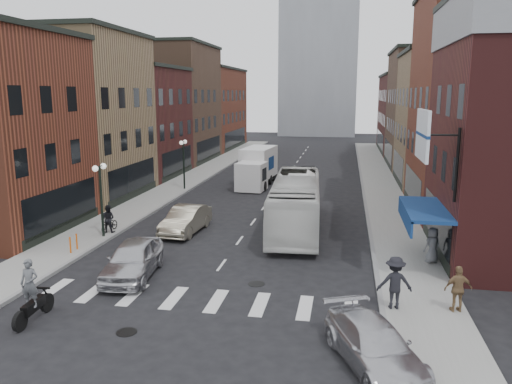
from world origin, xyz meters
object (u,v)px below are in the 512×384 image
(streetlamp_far, at_px, (184,155))
(ped_right_b, at_px, (458,289))
(billboard_sign, at_px, (425,136))
(ped_left_solo, at_px, (108,219))
(sedan_left_far, at_px, (186,220))
(ped_right_a, at_px, (395,283))
(box_truck, at_px, (257,168))
(parked_bicycle, at_px, (110,224))
(motorcycle_rider, at_px, (31,293))
(transit_bus, at_px, (296,203))
(sedan_left_near, at_px, (133,259))
(ped_right_c, at_px, (432,245))
(streetlamp_near, at_px, (101,187))
(curb_car, at_px, (374,345))
(bike_rack, at_px, (74,243))

(streetlamp_far, relative_size, ped_right_b, 2.42)
(billboard_sign, bearing_deg, ped_left_solo, 165.07)
(sedan_left_far, bearing_deg, ped_left_solo, -159.72)
(sedan_left_far, bearing_deg, ped_right_a, -35.22)
(box_truck, bearing_deg, ped_right_a, -62.82)
(streetlamp_far, height_order, parked_bicycle, streetlamp_far)
(streetlamp_far, relative_size, motorcycle_rider, 1.80)
(transit_bus, distance_m, sedan_left_near, 10.87)
(transit_bus, xyz_separation_m, sedan_left_far, (-6.09, -1.82, -0.82))
(ped_left_solo, relative_size, ped_right_c, 0.94)
(streetlamp_near, xyz_separation_m, streetlamp_far, (0.00, 14.00, 0.00))
(curb_car, bearing_deg, streetlamp_far, 96.09)
(streetlamp_near, bearing_deg, ped_right_b, -21.38)
(bike_rack, xyz_separation_m, box_truck, (5.65, 19.84, 1.03))
(streetlamp_far, distance_m, curb_car, 28.40)
(bike_rack, bearing_deg, ped_left_solo, 88.14)
(bike_rack, distance_m, ped_right_c, 17.23)
(sedan_left_near, distance_m, parked_bicycle, 7.34)
(box_truck, relative_size, ped_right_b, 4.44)
(billboard_sign, distance_m, sedan_left_far, 14.20)
(streetlamp_far, height_order, ped_right_a, streetlamp_far)
(sedan_left_far, distance_m, curb_car, 16.04)
(ped_right_c, bearing_deg, parked_bicycle, -39.09)
(billboard_sign, xyz_separation_m, motorcycle_rider, (-13.63, -6.32, -5.07))
(streetlamp_near, xyz_separation_m, motorcycle_rider, (2.36, -9.82, -1.84))
(ped_right_a, xyz_separation_m, ped_right_c, (2.17, 5.43, -0.14))
(streetlamp_far, xyz_separation_m, ped_right_c, (16.97, -15.32, -1.93))
(sedan_left_near, bearing_deg, ped_right_c, 9.63)
(motorcycle_rider, bearing_deg, parked_bicycle, 97.61)
(curb_car, xyz_separation_m, ped_right_b, (3.10, 4.00, 0.35))
(streetlamp_far, relative_size, ped_right_a, 2.12)
(box_truck, xyz_separation_m, ped_right_b, (11.55, -23.79, -0.58))
(streetlamp_far, relative_size, curb_car, 0.92)
(sedan_left_near, relative_size, ped_right_a, 2.41)
(transit_bus, bearing_deg, parked_bicycle, -167.89)
(curb_car, relative_size, ped_right_a, 2.31)
(ped_right_c, bearing_deg, streetlamp_near, -35.92)
(billboard_sign, height_order, transit_bus, billboard_sign)
(sedan_left_near, xyz_separation_m, ped_left_solo, (-4.09, 5.90, 0.14))
(transit_bus, height_order, ped_right_a, transit_bus)
(transit_bus, relative_size, ped_right_b, 6.64)
(streetlamp_far, relative_size, sedan_left_near, 0.88)
(streetlamp_far, relative_size, box_truck, 0.54)
(ped_left_solo, bearing_deg, ped_right_a, 151.47)
(bike_rack, relative_size, curb_car, 0.18)
(transit_bus, height_order, curb_car, transit_bus)
(box_truck, distance_m, sedan_left_near, 22.32)
(motorcycle_rider, xyz_separation_m, sedan_left_far, (1.69, 11.82, -0.32))
(box_truck, distance_m, ped_right_b, 26.45)
(streetlamp_near, height_order, streetlamp_far, same)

